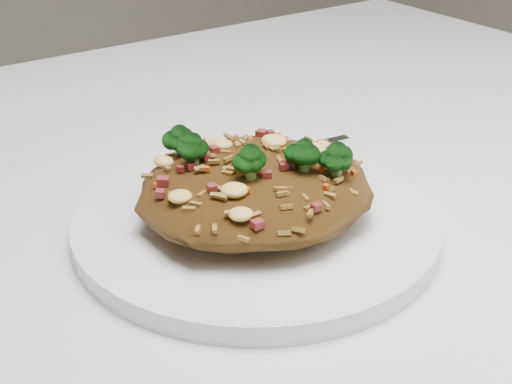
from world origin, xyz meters
TOP-DOWN VIEW (x-y plane):
  - dining_table at (0.00, 0.00)m, footprint 1.20×0.80m
  - plate at (0.05, -0.05)m, footprint 0.24×0.24m
  - fried_rice at (0.05, -0.05)m, footprint 0.16×0.14m
  - fork at (0.10, 0.01)m, footprint 0.16×0.04m

SIDE VIEW (x-z plane):
  - dining_table at x=0.00m, z-range 0.28..1.03m
  - plate at x=0.05m, z-range 0.75..0.76m
  - fork at x=0.10m, z-range 0.76..0.77m
  - fried_rice at x=0.05m, z-range 0.76..0.82m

